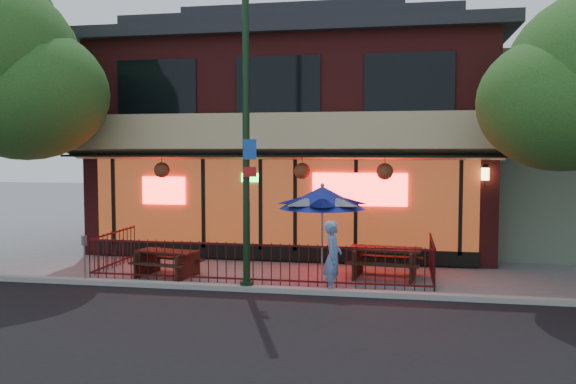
# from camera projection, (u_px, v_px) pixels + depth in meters

# --- Properties ---
(ground) EXTENTS (80.00, 80.00, 0.00)m
(ground) POSITION_uv_depth(u_px,v_px,m) (251.00, 286.00, 14.26)
(ground) COLOR gray
(ground) RESTS_ON ground
(asphalt_street) EXTENTS (80.00, 11.00, 0.00)m
(asphalt_street) POSITION_uv_depth(u_px,v_px,m) (145.00, 382.00, 8.38)
(asphalt_street) COLOR black
(asphalt_street) RESTS_ON ground
(curb) EXTENTS (80.00, 0.25, 0.12)m
(curb) POSITION_uv_depth(u_px,v_px,m) (246.00, 288.00, 13.77)
(curb) COLOR #999993
(curb) RESTS_ON ground
(restaurant_building) EXTENTS (12.96, 9.49, 8.05)m
(restaurant_building) POSITION_uv_depth(u_px,v_px,m) (301.00, 122.00, 20.95)
(restaurant_building) COLOR maroon
(restaurant_building) RESTS_ON ground
(neighbor_building) EXTENTS (6.00, 7.00, 6.00)m
(neighbor_building) POSITION_uv_depth(u_px,v_px,m) (574.00, 156.00, 19.95)
(neighbor_building) COLOR slate
(neighbor_building) RESTS_ON ground
(patio_fence) EXTENTS (8.44, 2.62, 1.00)m
(patio_fence) POSITION_uv_depth(u_px,v_px,m) (256.00, 256.00, 14.71)
(patio_fence) COLOR #440E11
(patio_fence) RESTS_ON ground
(street_light) EXTENTS (0.43, 0.32, 7.00)m
(street_light) POSITION_uv_depth(u_px,v_px,m) (246.00, 152.00, 13.65)
(street_light) COLOR black
(street_light) RESTS_ON ground
(picnic_table_left) EXTENTS (1.73, 1.45, 0.66)m
(picnic_table_left) POSITION_uv_depth(u_px,v_px,m) (167.00, 259.00, 15.35)
(picnic_table_left) COLOR black
(picnic_table_left) RESTS_ON ground
(picnic_table_right) EXTENTS (1.90, 1.54, 0.75)m
(picnic_table_right) POSITION_uv_depth(u_px,v_px,m) (385.00, 258.00, 15.16)
(picnic_table_right) COLOR black
(picnic_table_right) RESTS_ON ground
(patio_umbrella) EXTENTS (2.09, 2.09, 2.38)m
(patio_umbrella) POSITION_uv_depth(u_px,v_px,m) (322.00, 197.00, 14.75)
(patio_umbrella) COLOR gray
(patio_umbrella) RESTS_ON ground
(pedestrian) EXTENTS (0.42, 0.61, 1.62)m
(pedestrian) POSITION_uv_depth(u_px,v_px,m) (333.00, 257.00, 13.50)
(pedestrian) COLOR #6289C5
(pedestrian) RESTS_ON ground
(parking_meter_near) EXTENTS (0.13, 0.12, 1.16)m
(parking_meter_near) POSITION_uv_depth(u_px,v_px,m) (84.00, 251.00, 14.46)
(parking_meter_near) COLOR gray
(parking_meter_near) RESTS_ON ground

